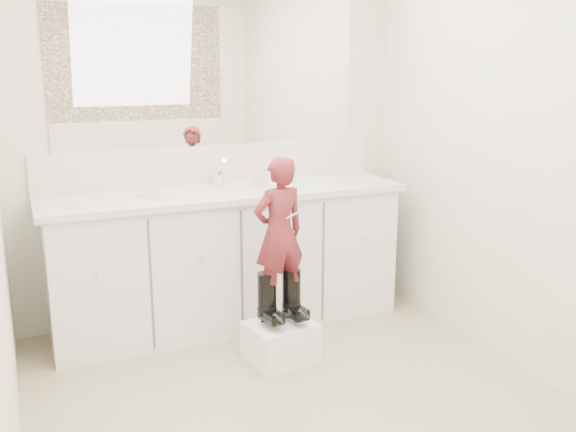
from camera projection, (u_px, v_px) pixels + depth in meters
name	position (u px, v px, depth m)	size (l,w,h in m)	color
floor	(308.00, 413.00, 3.14)	(3.00, 3.00, 0.00)	#8F785E
wall_back	(212.00, 136.00, 4.19)	(2.60, 2.60, 0.00)	beige
wall_right	(534.00, 155.00, 3.36)	(3.00, 3.00, 0.00)	beige
vanity_cabinet	(228.00, 261.00, 4.13)	(2.20, 0.55, 0.85)	silver
countertop	(227.00, 193.00, 4.01)	(2.28, 0.58, 0.04)	beige
backsplash	(213.00, 164.00, 4.23)	(2.28, 0.03, 0.25)	beige
mirror	(210.00, 67.00, 4.08)	(2.00, 0.02, 1.00)	white
faucet	(219.00, 178.00, 4.14)	(0.08, 0.08, 0.10)	silver
cup	(261.00, 179.00, 4.11)	(0.10, 0.10, 0.10)	beige
soap_bottle	(152.00, 181.00, 3.80)	(0.09, 0.09, 0.19)	silver
step_stool	(281.00, 342.00, 3.66)	(0.36, 0.30, 0.23)	white
boot_left	(267.00, 299.00, 3.58)	(0.11, 0.20, 0.30)	black
boot_right	(291.00, 295.00, 3.64)	(0.11, 0.20, 0.30)	black
toddler	(279.00, 233.00, 3.52)	(0.31, 0.20, 0.85)	#9A2F35
toothbrush	(297.00, 213.00, 3.45)	(0.01, 0.01, 0.14)	#EB5BAB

